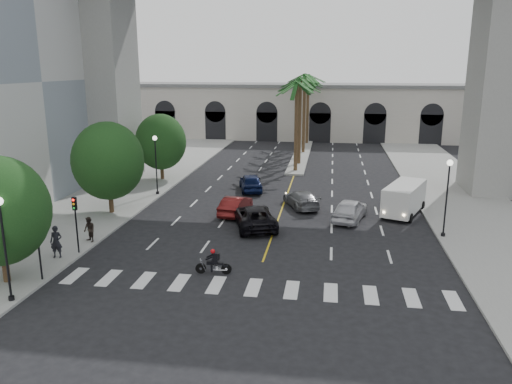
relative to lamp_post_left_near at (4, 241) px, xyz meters
name	(u,v)px	position (x,y,z in m)	size (l,w,h in m)	color
ground	(258,276)	(11.40, 5.00, -3.22)	(140.00, 140.00, 0.00)	black
sidewalk_left	(115,196)	(-3.60, 20.00, -3.15)	(8.00, 100.00, 0.15)	gray
sidewalk_right	(471,210)	(26.40, 20.00, -3.15)	(8.00, 100.00, 0.15)	gray
median	(301,155)	(11.40, 43.00, -3.12)	(2.00, 24.00, 0.20)	gray
pier_building	(308,111)	(11.40, 60.00, 1.04)	(71.00, 10.50, 8.50)	beige
palm_a	(297,87)	(11.40, 33.00, 5.88)	(3.20, 3.20, 10.30)	#47331E
palm_b	(300,83)	(11.50, 37.00, 6.15)	(3.20, 3.20, 10.60)	#47331E
palm_c	(300,86)	(11.20, 41.00, 5.69)	(3.20, 3.20, 10.10)	#47331E
palm_d	(305,79)	(11.55, 45.00, 6.43)	(3.20, 3.20, 10.90)	#47331E
palm_e	(305,81)	(11.30, 49.00, 5.97)	(3.20, 3.20, 10.40)	#47331E
palm_f	(308,78)	(11.60, 53.00, 6.24)	(3.20, 3.20, 10.70)	#47331E
street_tree_mid	(108,161)	(-1.60, 15.00, 0.99)	(5.44, 5.44, 7.21)	#382616
street_tree_far	(161,142)	(-1.60, 27.00, 0.68)	(5.04, 5.04, 6.68)	#382616
lamp_post_left_near	(4,241)	(0.00, 0.00, 0.00)	(0.40, 0.40, 5.35)	black
lamp_post_left_far	(156,160)	(0.00, 21.00, 0.00)	(0.40, 0.40, 5.35)	black
lamp_post_right	(447,192)	(22.80, 13.00, 0.00)	(0.40, 0.40, 5.35)	black
traffic_signal_near	(38,237)	(0.10, 2.50, -0.71)	(0.25, 0.18, 3.65)	black
traffic_signal_far	(76,215)	(0.10, 6.50, -0.71)	(0.25, 0.18, 3.65)	black
motorcycle_rider	(215,263)	(8.99, 4.92, -2.56)	(2.03, 0.55, 1.46)	black
car_a	(350,210)	(16.71, 16.16, -2.40)	(1.94, 4.81, 1.64)	silver
car_b	(236,205)	(7.98, 16.35, -2.50)	(1.54, 4.41, 1.45)	#531110
car_c	(254,216)	(9.90, 13.46, -2.43)	(2.62, 5.68, 1.58)	black
car_d	(301,199)	(12.90, 19.13, -2.53)	(1.93, 4.75, 1.38)	slate
car_e	(251,182)	(7.95, 23.97, -2.42)	(1.89, 4.69, 1.60)	#0D163C
cargo_van	(404,198)	(20.88, 18.30, -1.89)	(4.01, 5.99, 2.39)	silver
pedestrian_a	(56,242)	(-0.75, 5.55, -2.10)	(0.71, 0.47, 1.95)	black
pedestrian_b	(89,230)	(-0.10, 8.39, -2.25)	(0.80, 0.63, 1.65)	black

